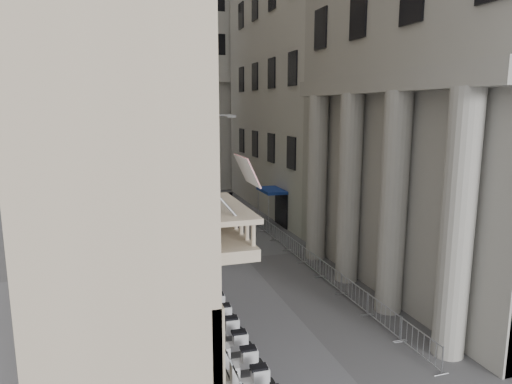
# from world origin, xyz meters

# --- Properties ---
(far_building) EXTENTS (22.00, 10.00, 30.00)m
(far_building) POSITION_xyz_m (0.00, 48.00, 15.00)
(far_building) COLOR beige
(far_building) RESTS_ON ground
(iron_fence) EXTENTS (0.30, 28.00, 1.40)m
(iron_fence) POSITION_xyz_m (-4.30, 18.00, 0.00)
(iron_fence) COLOR black
(iron_fence) RESTS_ON ground
(blue_awning) EXTENTS (1.60, 3.00, 3.00)m
(blue_awning) POSITION_xyz_m (4.15, 26.00, 0.00)
(blue_awning) COLOR navy
(blue_awning) RESTS_ON ground
(scooter_3) EXTENTS (1.42, 0.61, 1.50)m
(scooter_3) POSITION_xyz_m (-3.70, 7.01, 0.00)
(scooter_3) COLOR silver
(scooter_3) RESTS_ON ground
(scooter_4) EXTENTS (1.42, 0.61, 1.50)m
(scooter_4) POSITION_xyz_m (-3.70, 8.24, 0.00)
(scooter_4) COLOR silver
(scooter_4) RESTS_ON ground
(scooter_5) EXTENTS (1.42, 0.61, 1.50)m
(scooter_5) POSITION_xyz_m (-3.70, 9.48, 0.00)
(scooter_5) COLOR silver
(scooter_5) RESTS_ON ground
(scooter_6) EXTENTS (1.42, 0.61, 1.50)m
(scooter_6) POSITION_xyz_m (-3.70, 10.71, 0.00)
(scooter_6) COLOR silver
(scooter_6) RESTS_ON ground
(scooter_7) EXTENTS (1.42, 0.61, 1.50)m
(scooter_7) POSITION_xyz_m (-3.70, 11.95, 0.00)
(scooter_7) COLOR silver
(scooter_7) RESTS_ON ground
(scooter_8) EXTENTS (1.42, 0.61, 1.50)m
(scooter_8) POSITION_xyz_m (-3.70, 13.18, 0.00)
(scooter_8) COLOR silver
(scooter_8) RESTS_ON ground
(scooter_9) EXTENTS (1.42, 0.61, 1.50)m
(scooter_9) POSITION_xyz_m (-3.70, 14.42, 0.00)
(scooter_9) COLOR silver
(scooter_9) RESTS_ON ground
(scooter_10) EXTENTS (1.42, 0.61, 1.50)m
(scooter_10) POSITION_xyz_m (-3.70, 15.65, 0.00)
(scooter_10) COLOR silver
(scooter_10) RESTS_ON ground
(scooter_11) EXTENTS (1.42, 0.61, 1.50)m
(scooter_11) POSITION_xyz_m (-3.70, 16.89, 0.00)
(scooter_11) COLOR silver
(scooter_11) RESTS_ON ground
(scooter_12) EXTENTS (1.42, 0.61, 1.50)m
(scooter_12) POSITION_xyz_m (-3.70, 18.12, 0.00)
(scooter_12) COLOR silver
(scooter_12) RESTS_ON ground
(scooter_13) EXTENTS (1.42, 0.61, 1.50)m
(scooter_13) POSITION_xyz_m (-3.70, 19.36, 0.00)
(scooter_13) COLOR silver
(scooter_13) RESTS_ON ground
(scooter_14) EXTENTS (1.42, 0.61, 1.50)m
(scooter_14) POSITION_xyz_m (-3.70, 20.59, 0.00)
(scooter_14) COLOR silver
(scooter_14) RESTS_ON ground
(barrier_0) EXTENTS (0.60, 2.40, 1.10)m
(barrier_0) POSITION_xyz_m (3.06, 6.05, 0.00)
(barrier_0) COLOR #A4A7AC
(barrier_0) RESTS_ON ground
(barrier_1) EXTENTS (0.60, 2.40, 1.10)m
(barrier_1) POSITION_xyz_m (3.06, 8.55, 0.00)
(barrier_1) COLOR #A4A7AC
(barrier_1) RESTS_ON ground
(barrier_2) EXTENTS (0.60, 2.40, 1.10)m
(barrier_2) POSITION_xyz_m (3.06, 11.05, 0.00)
(barrier_2) COLOR #A4A7AC
(barrier_2) RESTS_ON ground
(barrier_3) EXTENTS (0.60, 2.40, 1.10)m
(barrier_3) POSITION_xyz_m (3.06, 13.55, 0.00)
(barrier_3) COLOR #A4A7AC
(barrier_3) RESTS_ON ground
(barrier_4) EXTENTS (0.60, 2.40, 1.10)m
(barrier_4) POSITION_xyz_m (3.06, 16.05, 0.00)
(barrier_4) COLOR #A4A7AC
(barrier_4) RESTS_ON ground
(barrier_5) EXTENTS (0.60, 2.40, 1.10)m
(barrier_5) POSITION_xyz_m (3.06, 18.55, 0.00)
(barrier_5) COLOR #A4A7AC
(barrier_5) RESTS_ON ground
(barrier_6) EXTENTS (0.60, 2.40, 1.10)m
(barrier_6) POSITION_xyz_m (3.06, 21.05, 0.00)
(barrier_6) COLOR #A4A7AC
(barrier_6) RESTS_ON ground
(barrier_7) EXTENTS (0.60, 2.40, 1.10)m
(barrier_7) POSITION_xyz_m (3.06, 23.55, 0.00)
(barrier_7) COLOR #A4A7AC
(barrier_7) RESTS_ON ground
(barrier_8) EXTENTS (0.60, 2.40, 1.10)m
(barrier_8) POSITION_xyz_m (3.06, 26.05, 0.00)
(barrier_8) COLOR #A4A7AC
(barrier_8) RESTS_ON ground
(security_tent) EXTENTS (4.05, 4.05, 3.29)m
(security_tent) POSITION_xyz_m (-2.19, 20.25, 2.75)
(security_tent) COLOR silver
(security_tent) RESTS_ON ground
(street_lamp) EXTENTS (2.75, 1.16, 8.84)m
(street_lamp) POSITION_xyz_m (-2.15, 22.45, 5.31)
(street_lamp) COLOR #92959A
(street_lamp) RESTS_ON ground
(info_kiosk) EXTENTS (0.34, 0.94, 1.96)m
(info_kiosk) POSITION_xyz_m (-2.98, 23.87, 0.99)
(info_kiosk) COLOR black
(info_kiosk) RESTS_ON ground
(pedestrian_a) EXTENTS (0.74, 0.63, 1.73)m
(pedestrian_a) POSITION_xyz_m (0.92, 24.40, 0.86)
(pedestrian_a) COLOR black
(pedestrian_a) RESTS_ON ground
(pedestrian_b) EXTENTS (1.11, 1.04, 1.82)m
(pedestrian_b) POSITION_xyz_m (2.27, 31.91, 0.91)
(pedestrian_b) COLOR black
(pedestrian_b) RESTS_ON ground
(pedestrian_c) EXTENTS (1.02, 0.92, 1.75)m
(pedestrian_c) POSITION_xyz_m (0.66, 28.62, 0.88)
(pedestrian_c) COLOR black
(pedestrian_c) RESTS_ON ground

